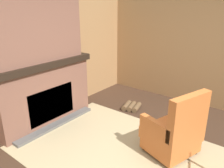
% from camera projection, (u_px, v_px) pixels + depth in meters
% --- Properties ---
extents(wood_panel_wall_left, '(0.06, 5.80, 2.36)m').
position_uv_depth(wood_panel_wall_left, '(32.00, 60.00, 4.00)').
color(wood_panel_wall_left, '#9E7247').
rests_on(wood_panel_wall_left, ground).
extents(wood_panel_wall_back, '(5.80, 0.09, 2.36)m').
position_uv_depth(wood_panel_wall_back, '(222.00, 54.00, 4.44)').
color(wood_panel_wall_back, '#9E7247').
rests_on(wood_panel_wall_back, ground).
extents(fireplace_hearth, '(0.65, 1.96, 1.20)m').
position_uv_depth(fireplace_hearth, '(45.00, 93.00, 4.04)').
color(fireplace_hearth, brown).
rests_on(fireplace_hearth, ground).
extents(chimney_breast, '(0.38, 1.63, 1.14)m').
position_uv_depth(chimney_breast, '(37.00, 28.00, 3.66)').
color(chimney_breast, brown).
rests_on(chimney_breast, fireplace_hearth).
extents(area_rug, '(3.70, 2.16, 0.01)m').
position_uv_depth(area_rug, '(137.00, 159.00, 3.18)').
color(area_rug, tan).
rests_on(area_rug, ground).
extents(armchair, '(0.83, 0.88, 1.03)m').
position_uv_depth(armchair, '(174.00, 133.00, 3.18)').
color(armchair, '#C6662D').
rests_on(armchair, ground).
extents(firewood_stack, '(0.42, 0.43, 0.11)m').
position_uv_depth(firewood_stack, '(132.00, 106.00, 4.74)').
color(firewood_stack, brown).
rests_on(firewood_stack, ground).
extents(oil_lamp_vase, '(0.11, 0.11, 0.25)m').
position_uv_depth(oil_lamp_vase, '(14.00, 60.00, 3.51)').
color(oil_lamp_vase, silver).
rests_on(oil_lamp_vase, fireplace_hearth).
extents(storage_case, '(0.15, 0.26, 0.12)m').
position_uv_depth(storage_case, '(44.00, 56.00, 3.94)').
color(storage_case, brown).
rests_on(storage_case, fireplace_hearth).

